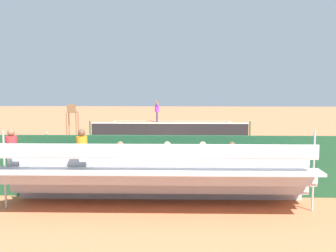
# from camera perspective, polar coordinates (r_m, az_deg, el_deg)

# --- Properties ---
(ground_plane) EXTENTS (60.00, 60.00, 0.00)m
(ground_plane) POSITION_cam_1_polar(r_m,az_deg,el_deg) (28.54, 0.21, -1.51)
(ground_plane) COLOR #CC7047
(court_line_markings) EXTENTS (10.10, 22.20, 0.01)m
(court_line_markings) POSITION_cam_1_polar(r_m,az_deg,el_deg) (28.58, 0.21, -1.50)
(court_line_markings) COLOR white
(court_line_markings) RESTS_ON ground
(tennis_net) EXTENTS (10.30, 0.10, 1.07)m
(tennis_net) POSITION_cam_1_polar(r_m,az_deg,el_deg) (28.48, 0.21, -0.51)
(tennis_net) COLOR black
(tennis_net) RESTS_ON ground
(backdrop_wall) EXTENTS (18.00, 0.16, 2.00)m
(backdrop_wall) POSITION_cam_1_polar(r_m,az_deg,el_deg) (14.57, -1.04, -5.11)
(backdrop_wall) COLOR #1E4C2D
(backdrop_wall) RESTS_ON ground
(bleacher_stand) EXTENTS (9.06, 2.40, 2.48)m
(bleacher_stand) POSITION_cam_1_polar(r_m,az_deg,el_deg) (13.27, -2.09, -6.45)
(bleacher_stand) COLOR #B2B2B7
(bleacher_stand) RESTS_ON ground
(umpire_chair) EXTENTS (0.67, 0.67, 2.14)m
(umpire_chair) POSITION_cam_1_polar(r_m,az_deg,el_deg) (29.05, -12.12, 1.09)
(umpire_chair) COLOR brown
(umpire_chair) RESTS_ON ground
(courtside_bench) EXTENTS (1.80, 0.40, 0.93)m
(courtside_bench) POSITION_cam_1_polar(r_m,az_deg,el_deg) (15.54, 10.16, -6.16)
(courtside_bench) COLOR #33383D
(courtside_bench) RESTS_ON ground
(equipment_bag) EXTENTS (0.90, 0.36, 0.36)m
(equipment_bag) POSITION_cam_1_polar(r_m,az_deg,el_deg) (15.33, 1.98, -7.69)
(equipment_bag) COLOR #B22D2D
(equipment_bag) RESTS_ON ground
(tennis_player) EXTENTS (0.37, 0.53, 1.93)m
(tennis_player) POSITION_cam_1_polar(r_m,az_deg,el_deg) (38.50, -1.41, 2.04)
(tennis_player) COLOR navy
(tennis_player) RESTS_ON ground
(tennis_racket) EXTENTS (0.43, 0.57, 0.03)m
(tennis_racket) POSITION_cam_1_polar(r_m,az_deg,el_deg) (38.22, -2.37, 0.50)
(tennis_racket) COLOR black
(tennis_racket) RESTS_ON ground
(tennis_ball_near) EXTENTS (0.07, 0.07, 0.07)m
(tennis_ball_near) POSITION_cam_1_polar(r_m,az_deg,el_deg) (36.42, -0.61, 0.24)
(tennis_ball_near) COLOR #CCDB33
(tennis_ball_near) RESTS_ON ground
(line_judge) EXTENTS (0.43, 0.55, 1.93)m
(line_judge) POSITION_cam_1_polar(r_m,az_deg,el_deg) (16.29, -15.66, -4.07)
(line_judge) COLOR #232328
(line_judge) RESTS_ON ground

